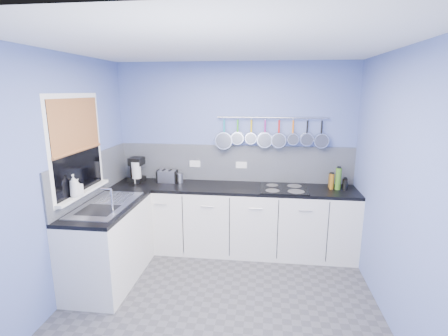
% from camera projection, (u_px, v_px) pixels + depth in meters
% --- Properties ---
extents(floor, '(3.20, 3.00, 0.02)m').
position_uv_depth(floor, '(220.00, 304.00, 3.42)').
color(floor, '#47474C').
rests_on(floor, ground).
extents(ceiling, '(3.20, 3.00, 0.02)m').
position_uv_depth(ceiling, '(219.00, 45.00, 2.85)').
color(ceiling, white).
rests_on(ceiling, ground).
extents(wall_back, '(3.20, 0.02, 2.50)m').
position_uv_depth(wall_back, '(234.00, 156.00, 4.60)').
color(wall_back, '#5C6DAF').
rests_on(wall_back, ground).
extents(wall_front, '(3.20, 0.02, 2.50)m').
position_uv_depth(wall_front, '(178.00, 269.00, 1.68)').
color(wall_front, '#5C6DAF').
rests_on(wall_front, ground).
extents(wall_left, '(0.02, 3.00, 2.50)m').
position_uv_depth(wall_left, '(60.00, 180.00, 3.33)').
color(wall_left, '#5C6DAF').
rests_on(wall_left, ground).
extents(wall_right, '(0.02, 3.00, 2.50)m').
position_uv_depth(wall_right, '(400.00, 192.00, 2.94)').
color(wall_right, '#5C6DAF').
rests_on(wall_right, ground).
extents(backsplash_back, '(3.20, 0.02, 0.50)m').
position_uv_depth(backsplash_back, '(234.00, 163.00, 4.60)').
color(backsplash_back, gray).
rests_on(backsplash_back, wall_back).
extents(backsplash_left, '(0.02, 1.80, 0.50)m').
position_uv_depth(backsplash_left, '(93.00, 175.00, 3.93)').
color(backsplash_left, gray).
rests_on(backsplash_left, wall_left).
extents(cabinet_run_back, '(3.20, 0.60, 0.86)m').
position_uv_depth(cabinet_run_back, '(232.00, 220.00, 4.48)').
color(cabinet_run_back, silver).
rests_on(cabinet_run_back, ground).
extents(worktop_back, '(3.20, 0.60, 0.04)m').
position_uv_depth(worktop_back, '(232.00, 188.00, 4.38)').
color(worktop_back, black).
rests_on(worktop_back, cabinet_run_back).
extents(cabinet_run_left, '(0.60, 1.20, 0.86)m').
position_uv_depth(cabinet_run_left, '(110.00, 244.00, 3.77)').
color(cabinet_run_left, silver).
rests_on(cabinet_run_left, ground).
extents(worktop_left, '(0.60, 1.20, 0.04)m').
position_uv_depth(worktop_left, '(106.00, 207.00, 3.67)').
color(worktop_left, black).
rests_on(worktop_left, cabinet_run_left).
extents(window_frame, '(0.01, 1.00, 1.10)m').
position_uv_depth(window_frame, '(77.00, 146.00, 3.55)').
color(window_frame, white).
rests_on(window_frame, wall_left).
extents(window_glass, '(0.01, 0.90, 1.00)m').
position_uv_depth(window_glass, '(77.00, 146.00, 3.55)').
color(window_glass, black).
rests_on(window_glass, wall_left).
extents(bamboo_blind, '(0.01, 0.90, 0.55)m').
position_uv_depth(bamboo_blind, '(76.00, 125.00, 3.50)').
color(bamboo_blind, '#955D2F').
rests_on(bamboo_blind, wall_left).
extents(window_sill, '(0.10, 0.98, 0.03)m').
position_uv_depth(window_sill, '(84.00, 192.00, 3.66)').
color(window_sill, white).
rests_on(window_sill, wall_left).
extents(sink_unit, '(0.50, 0.95, 0.01)m').
position_uv_depth(sink_unit, '(106.00, 205.00, 3.66)').
color(sink_unit, silver).
rests_on(sink_unit, worktop_left).
extents(mixer_tap, '(0.12, 0.08, 0.26)m').
position_uv_depth(mixer_tap, '(112.00, 199.00, 3.44)').
color(mixer_tap, silver).
rests_on(mixer_tap, worktop_left).
extents(socket_left, '(0.15, 0.01, 0.09)m').
position_uv_depth(socket_left, '(195.00, 164.00, 4.66)').
color(socket_left, white).
rests_on(socket_left, backsplash_back).
extents(socket_right, '(0.15, 0.01, 0.09)m').
position_uv_depth(socket_right, '(241.00, 165.00, 4.58)').
color(socket_right, white).
rests_on(socket_right, backsplash_back).
extents(pot_rail, '(1.45, 0.02, 0.02)m').
position_uv_depth(pot_rail, '(272.00, 118.00, 4.36)').
color(pot_rail, silver).
rests_on(pot_rail, wall_back).
extents(soap_bottle_a, '(0.12, 0.12, 0.24)m').
position_uv_depth(soap_bottle_a, '(74.00, 186.00, 3.44)').
color(soap_bottle_a, white).
rests_on(soap_bottle_a, window_sill).
extents(soap_bottle_b, '(0.10, 0.10, 0.17)m').
position_uv_depth(soap_bottle_b, '(78.00, 187.00, 3.51)').
color(soap_bottle_b, white).
rests_on(soap_bottle_b, window_sill).
extents(paper_towel, '(0.13, 0.13, 0.28)m').
position_uv_depth(paper_towel, '(136.00, 172.00, 4.54)').
color(paper_towel, white).
rests_on(paper_towel, worktop_back).
extents(coffee_maker, '(0.20, 0.22, 0.33)m').
position_uv_depth(coffee_maker, '(136.00, 170.00, 4.57)').
color(coffee_maker, black).
rests_on(coffee_maker, worktop_back).
extents(toaster, '(0.27, 0.17, 0.16)m').
position_uv_depth(toaster, '(167.00, 176.00, 4.58)').
color(toaster, silver).
rests_on(toaster, worktop_back).
extents(canister, '(0.11, 0.11, 0.13)m').
position_uv_depth(canister, '(180.00, 178.00, 4.55)').
color(canister, silver).
rests_on(canister, worktop_back).
extents(hob, '(0.60, 0.52, 0.01)m').
position_uv_depth(hob, '(284.00, 189.00, 4.25)').
color(hob, black).
rests_on(hob, worktop_back).
extents(pan_0, '(0.24, 0.09, 0.43)m').
position_uv_depth(pan_0, '(224.00, 133.00, 4.47)').
color(pan_0, silver).
rests_on(pan_0, pot_rail).
extents(pan_1, '(0.17, 0.07, 0.36)m').
position_uv_depth(pan_1, '(238.00, 131.00, 4.45)').
color(pan_1, silver).
rests_on(pan_1, pot_rail).
extents(pan_2, '(0.16, 0.10, 0.35)m').
position_uv_depth(pan_2, '(251.00, 131.00, 4.42)').
color(pan_2, silver).
rests_on(pan_2, pot_rail).
extents(pan_3, '(0.21, 0.07, 0.40)m').
position_uv_depth(pan_3, '(265.00, 133.00, 4.41)').
color(pan_3, silver).
rests_on(pan_3, pot_rail).
extents(pan_4, '(0.20, 0.09, 0.39)m').
position_uv_depth(pan_4, '(279.00, 133.00, 4.38)').
color(pan_4, silver).
rests_on(pan_4, pot_rail).
extents(pan_5, '(0.15, 0.13, 0.34)m').
position_uv_depth(pan_5, '(293.00, 131.00, 4.36)').
color(pan_5, silver).
rests_on(pan_5, pot_rail).
extents(pan_6, '(0.17, 0.07, 0.36)m').
position_uv_depth(pan_6, '(307.00, 132.00, 4.34)').
color(pan_6, silver).
rests_on(pan_6, pot_rail).
extents(pan_7, '(0.19, 0.09, 0.38)m').
position_uv_depth(pan_7, '(321.00, 133.00, 4.32)').
color(pan_7, silver).
rests_on(pan_7, pot_rail).
extents(condiment_0, '(0.06, 0.06, 0.12)m').
position_uv_depth(condiment_0, '(345.00, 183.00, 4.29)').
color(condiment_0, black).
rests_on(condiment_0, worktop_back).
extents(condiment_1, '(0.06, 0.06, 0.23)m').
position_uv_depth(condiment_1, '(339.00, 179.00, 4.30)').
color(condiment_1, '#265919').
rests_on(condiment_1, worktop_back).
extents(condiment_2, '(0.07, 0.07, 0.18)m').
position_uv_depth(condiment_2, '(331.00, 181.00, 4.32)').
color(condiment_2, brown).
rests_on(condiment_2, worktop_back).
extents(condiment_3, '(0.06, 0.06, 0.10)m').
position_uv_depth(condiment_3, '(345.00, 186.00, 4.20)').
color(condiment_3, black).
rests_on(condiment_3, worktop_back).
extents(condiment_4, '(0.07, 0.07, 0.28)m').
position_uv_depth(condiment_4, '(338.00, 179.00, 4.22)').
color(condiment_4, '#3F721E').
rests_on(condiment_4, worktop_back).
extents(condiment_5, '(0.05, 0.05, 0.20)m').
position_uv_depth(condiment_5, '(332.00, 182.00, 4.23)').
color(condiment_5, '#8C5914').
rests_on(condiment_5, worktop_back).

